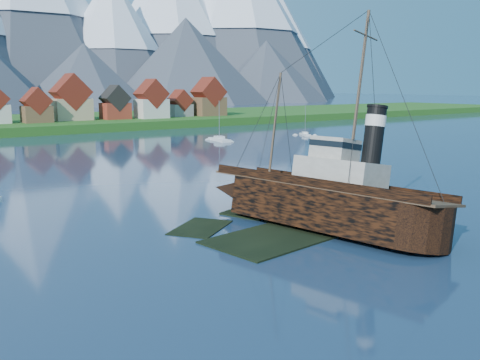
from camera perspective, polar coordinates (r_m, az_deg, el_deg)
ground at (r=62.12m, az=5.82°, el=-5.02°), size 1400.00×1400.00×0.00m
shoal at (r=64.90m, az=5.73°, el=-4.67°), size 31.71×21.24×1.14m
seawall at (r=181.97m, az=-22.92°, el=4.25°), size 600.00×2.50×2.00m
tugboat_wreck at (r=62.33m, az=7.72°, el=-1.95°), size 7.55×32.54×25.79m
sailboat_d at (r=173.74m, az=6.95°, el=4.81°), size 4.89×7.35×9.96m
sailboat_e at (r=155.51m, az=-2.22°, el=4.27°), size 4.36×10.78×12.17m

